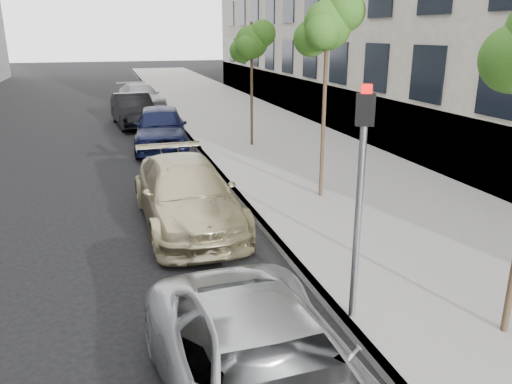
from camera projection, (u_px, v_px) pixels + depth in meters
name	position (u px, v px, depth m)	size (l,w,h in m)	color
sidewalk	(224.00, 110.00, 27.98)	(6.40, 72.00, 0.14)	gray
curb	(168.00, 112.00, 27.14)	(0.15, 72.00, 0.14)	#9E9B93
tree_mid	(328.00, 26.00, 11.78)	(1.55, 1.35, 4.99)	#38281C
tree_far	(252.00, 42.00, 17.86)	(1.57, 1.37, 4.51)	#38281C
signal_pole	(361.00, 180.00, 6.85)	(0.29, 0.26, 3.41)	#939699
minivan	(268.00, 380.00, 5.33)	(2.16, 4.69, 1.30)	#B8BABD
suv	(186.00, 194.00, 11.27)	(2.03, 5.00, 1.45)	tan
sedan_blue	(161.00, 127.00, 18.75)	(1.91, 4.76, 1.62)	black
sedan_black	(133.00, 110.00, 23.37)	(1.58, 4.54, 1.50)	black
sedan_rear	(140.00, 97.00, 28.45)	(2.01, 4.95, 1.44)	#929599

